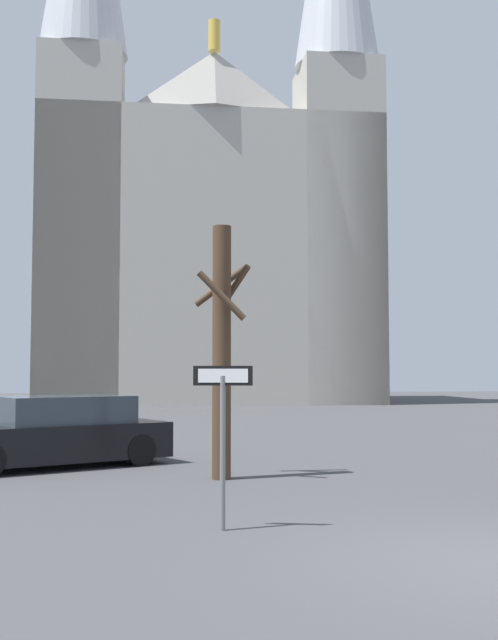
% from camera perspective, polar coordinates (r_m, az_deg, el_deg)
% --- Properties ---
extents(cathedral, '(20.14, 13.04, 38.85)m').
position_cam_1_polar(cathedral, '(48.63, -2.94, 8.18)').
color(cathedral, '#ADA89E').
rests_on(cathedral, ground).
extents(one_way_arrow_sign, '(0.73, 0.22, 2.03)m').
position_cam_1_polar(one_way_arrow_sign, '(9.76, -1.94, -7.41)').
color(one_way_arrow_sign, slate).
rests_on(one_way_arrow_sign, ground).
extents(bare_tree, '(1.06, 1.09, 4.63)m').
position_cam_1_polar(bare_tree, '(14.27, -2.00, -1.93)').
color(bare_tree, '#473323').
rests_on(bare_tree, ground).
extents(parked_car_near_black, '(4.90, 3.67, 1.44)m').
position_cam_1_polar(parked_car_near_black, '(16.52, -13.93, -8.07)').
color(parked_car_near_black, black).
rests_on(parked_car_near_black, ground).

